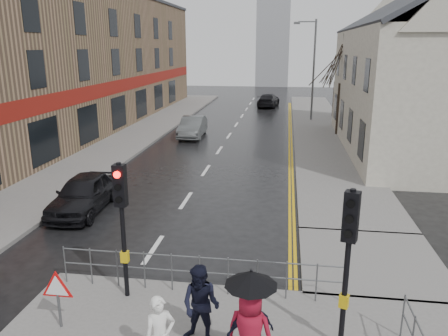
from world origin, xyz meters
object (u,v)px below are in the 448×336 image
(car_mid, at_px, (193,127))
(pedestrian_a, at_px, (160,336))
(pedestrian_b, at_px, (201,305))
(car_parked, at_px, (84,194))
(pedestrian_with_umbrella, at_px, (250,321))
(pedestrian_d, at_px, (250,333))

(car_mid, bearing_deg, pedestrian_a, -81.29)
(pedestrian_a, distance_m, pedestrian_b, 1.13)
(car_parked, bearing_deg, pedestrian_a, -59.10)
(car_mid, bearing_deg, car_parked, -96.36)
(pedestrian_with_umbrella, bearing_deg, car_mid, 104.73)
(pedestrian_a, xyz_separation_m, pedestrian_with_umbrella, (1.65, 0.16, 0.36))
(pedestrian_with_umbrella, height_order, pedestrian_d, pedestrian_with_umbrella)
(pedestrian_b, bearing_deg, pedestrian_a, -106.93)
(pedestrian_d, bearing_deg, pedestrian_with_umbrella, -113.77)
(pedestrian_a, xyz_separation_m, pedestrian_b, (0.58, 0.97, 0.07))
(pedestrian_a, distance_m, car_mid, 22.83)
(pedestrian_a, xyz_separation_m, car_parked, (-5.33, 8.04, -0.23))
(pedestrian_d, distance_m, car_parked, 10.41)
(pedestrian_d, xyz_separation_m, car_parked, (-6.97, 7.73, -0.24))
(pedestrian_b, xyz_separation_m, pedestrian_with_umbrella, (1.07, -0.81, 0.29))
(car_parked, height_order, car_mid, car_parked)
(pedestrian_d, height_order, car_mid, pedestrian_d)
(car_mid, bearing_deg, pedestrian_with_umbrella, -77.19)
(pedestrian_with_umbrella, relative_size, car_parked, 0.52)
(pedestrian_with_umbrella, height_order, car_mid, pedestrian_with_umbrella)
(pedestrian_with_umbrella, bearing_deg, car_parked, 131.53)
(pedestrian_b, distance_m, pedestrian_d, 1.25)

